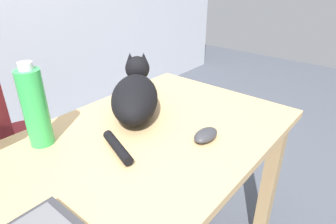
{
  "coord_description": "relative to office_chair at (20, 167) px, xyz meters",
  "views": [
    {
      "loc": [
        -0.44,
        -0.62,
        1.28
      ],
      "look_at": [
        0.28,
        -0.02,
        0.8
      ],
      "focal_mm": 30.79,
      "sensor_mm": 36.0,
      "label": 1
    }
  ],
  "objects": [
    {
      "name": "cat",
      "position": [
        0.32,
        -0.5,
        0.42
      ],
      "size": [
        0.48,
        0.43,
        0.2
      ],
      "color": "black",
      "rests_on": "desk"
    },
    {
      "name": "computer_mouse",
      "position": [
        0.32,
        -0.84,
        0.36
      ],
      "size": [
        0.11,
        0.06,
        0.04
      ],
      "primitive_type": "ellipsoid",
      "color": "#333338",
      "rests_on": "desk"
    },
    {
      "name": "office_chair",
      "position": [
        0.0,
        0.0,
        0.0
      ],
      "size": [
        0.5,
        0.48,
        0.93
      ],
      "color": "black",
      "rests_on": "ground_plane"
    },
    {
      "name": "desk",
      "position": [
        0.03,
        -0.66,
        0.24
      ],
      "size": [
        1.48,
        0.74,
        0.74
      ],
      "color": "tan",
      "rests_on": "ground_plane"
    },
    {
      "name": "water_bottle",
      "position": [
        -0.05,
        -0.42,
        0.47
      ],
      "size": [
        0.08,
        0.08,
        0.28
      ],
      "color": "green",
      "rests_on": "desk"
    }
  ]
}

